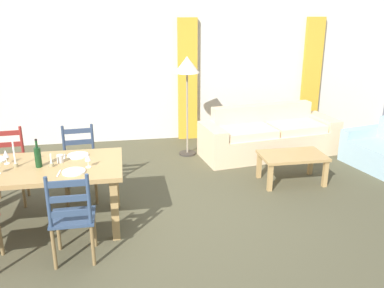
{
  "coord_description": "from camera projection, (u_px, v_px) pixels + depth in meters",
  "views": [
    {
      "loc": [
        -0.47,
        -4.26,
        2.42
      ],
      "look_at": [
        0.37,
        0.6,
        0.75
      ],
      "focal_mm": 38.82,
      "sensor_mm": 36.0,
      "label": 1
    }
  ],
  "objects": [
    {
      "name": "dinner_plate_near_right",
      "position": [
        74.0,
        172.0,
        4.32
      ],
      "size": [
        0.24,
        0.24,
        0.02
      ],
      "primitive_type": "cylinder",
      "color": "white",
      "rests_on": "dining_table"
    },
    {
      "name": "fork_far_right",
      "position": [
        64.0,
        157.0,
        4.77
      ],
      "size": [
        0.03,
        0.17,
        0.01
      ],
      "primitive_type": "cube",
      "rotation": [
        0.0,
        0.0,
        0.06
      ],
      "color": "silver",
      "rests_on": "dining_table"
    },
    {
      "name": "curtain_panel_left",
      "position": [
        188.0,
        80.0,
        7.54
      ],
      "size": [
        0.35,
        0.08,
        2.2
      ],
      "primitive_type": "cube",
      "color": "gold",
      "rests_on": "ground_plane"
    },
    {
      "name": "candle_short",
      "position": [
        51.0,
        163.0,
        4.47
      ],
      "size": [
        0.05,
        0.05,
        0.15
      ],
      "color": "#998C66",
      "rests_on": "dining_table"
    },
    {
      "name": "candle_tall",
      "position": [
        15.0,
        160.0,
        4.45
      ],
      "size": [
        0.05,
        0.05,
        0.29
      ],
      "color": "#998C66",
      "rests_on": "dining_table"
    },
    {
      "name": "dinner_plate_far_right",
      "position": [
        78.0,
        155.0,
        4.79
      ],
      "size": [
        0.24,
        0.24,
        0.02
      ],
      "primitive_type": "cylinder",
      "color": "white",
      "rests_on": "dining_table"
    },
    {
      "name": "dining_chair_near_right",
      "position": [
        72.0,
        217.0,
        3.98
      ],
      "size": [
        0.42,
        0.4,
        0.96
      ],
      "color": "#304360",
      "rests_on": "ground_plane"
    },
    {
      "name": "coffee_table",
      "position": [
        292.0,
        159.0,
        5.83
      ],
      "size": [
        0.9,
        0.56,
        0.42
      ],
      "color": "#AA864F",
      "rests_on": "ground_plane"
    },
    {
      "name": "standing_lamp",
      "position": [
        187.0,
        71.0,
        6.6
      ],
      "size": [
        0.4,
        0.4,
        1.64
      ],
      "color": "#332D28",
      "rests_on": "ground_plane"
    },
    {
      "name": "dining_table",
      "position": [
        34.0,
        174.0,
        4.52
      ],
      "size": [
        1.9,
        0.96,
        0.75
      ],
      "color": "#AA864F",
      "rests_on": "ground_plane"
    },
    {
      "name": "coffee_cup_primary",
      "position": [
        60.0,
        159.0,
        4.59
      ],
      "size": [
        0.07,
        0.07,
        0.09
      ],
      "primitive_type": "cylinder",
      "color": "silver",
      "rests_on": "dining_table"
    },
    {
      "name": "wall_far",
      "position": [
        146.0,
        67.0,
        7.48
      ],
      "size": [
        9.6,
        0.16,
        2.7
      ],
      "primitive_type": "cube",
      "color": "beige",
      "rests_on": "ground_plane"
    },
    {
      "name": "dining_chair_far_left",
      "position": [
        8.0,
        167.0,
        5.22
      ],
      "size": [
        0.44,
        0.43,
        0.96
      ],
      "color": "maroon",
      "rests_on": "ground_plane"
    },
    {
      "name": "dining_chair_far_right",
      "position": [
        80.0,
        164.0,
        5.31
      ],
      "size": [
        0.45,
        0.43,
        0.96
      ],
      "color": "#2F3E55",
      "rests_on": "ground_plane"
    },
    {
      "name": "wine_glass_far_left",
      "position": [
        6.0,
        154.0,
        4.53
      ],
      "size": [
        0.06,
        0.06,
        0.16
      ],
      "color": "white",
      "rests_on": "dining_table"
    },
    {
      "name": "fork_near_right",
      "position": [
        59.0,
        173.0,
        4.3
      ],
      "size": [
        0.03,
        0.17,
        0.01
      ],
      "primitive_type": "cube",
      "rotation": [
        0.0,
        0.0,
        -0.08
      ],
      "color": "silver",
      "rests_on": "dining_table"
    },
    {
      "name": "curtain_panel_right",
      "position": [
        311.0,
        77.0,
        7.93
      ],
      "size": [
        0.35,
        0.08,
        2.2
      ],
      "primitive_type": "cube",
      "color": "gold",
      "rests_on": "ground_plane"
    },
    {
      "name": "ground_plane",
      "position": [
        170.0,
        224.0,
        4.83
      ],
      "size": [
        9.6,
        9.6,
        0.02
      ],
      "primitive_type": "cube",
      "color": "#4A4631"
    },
    {
      "name": "wine_glass_near_right",
      "position": [
        88.0,
        158.0,
        4.43
      ],
      "size": [
        0.06,
        0.06,
        0.16
      ],
      "color": "white",
      "rests_on": "dining_table"
    },
    {
      "name": "wine_bottle",
      "position": [
        38.0,
        157.0,
        4.44
      ],
      "size": [
        0.07,
        0.07,
        0.32
      ],
      "color": "#143819",
      "rests_on": "dining_table"
    },
    {
      "name": "couch",
      "position": [
        267.0,
        137.0,
        7.0
      ],
      "size": [
        2.37,
        1.12,
        0.8
      ],
      "color": "beige",
      "rests_on": "ground_plane"
    }
  ]
}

